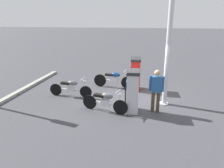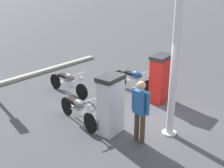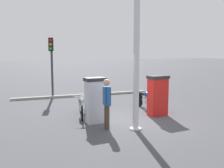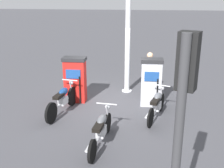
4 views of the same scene
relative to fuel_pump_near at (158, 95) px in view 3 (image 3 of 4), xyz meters
name	(u,v)px [view 3 (image 3 of 4)]	position (x,y,z in m)	size (l,w,h in m)	color
ground_plane	(128,119)	(-0.03, 1.34, -0.82)	(120.00, 120.00, 0.00)	#424247
fuel_pump_near	(158,95)	(0.00, 0.00, 0.00)	(0.55, 0.82, 1.62)	red
fuel_pump_far	(95,100)	(0.00, 2.68, 0.02)	(0.54, 0.76, 1.65)	silver
motorcycle_near_pump	(146,99)	(1.10, -0.13, -0.36)	(2.12, 0.65, 0.96)	black
motorcycle_far_pump	(81,105)	(1.03, 2.87, -0.36)	(1.86, 0.76, 0.93)	black
motorcycle_extra	(98,96)	(2.89, 1.46, -0.38)	(2.05, 0.56, 0.92)	black
attendant_person	(107,100)	(-0.89, 2.60, 0.15)	(0.58, 0.26, 1.69)	#473828
roadside_traffic_light	(51,57)	(5.80, 3.05, 1.45)	(0.40, 0.30, 3.30)	#38383A
canopy_support_pole	(136,69)	(-1.31, 1.73, 1.20)	(0.40, 0.40, 4.20)	silver
road_edge_kerb	(83,95)	(5.59, 1.34, -0.76)	(0.69, 7.83, 0.12)	#9E9E93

